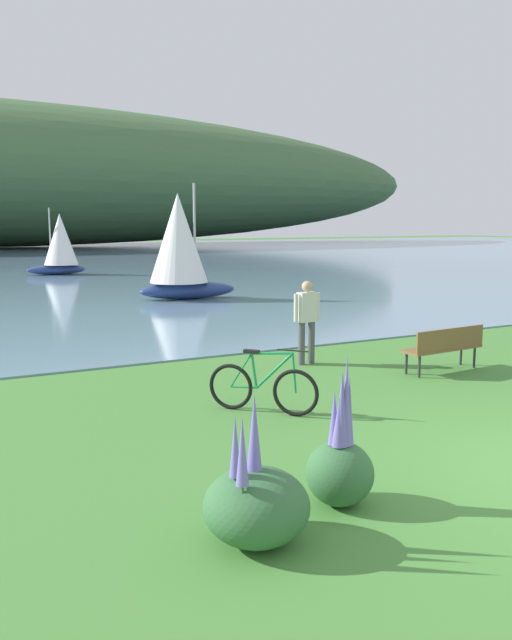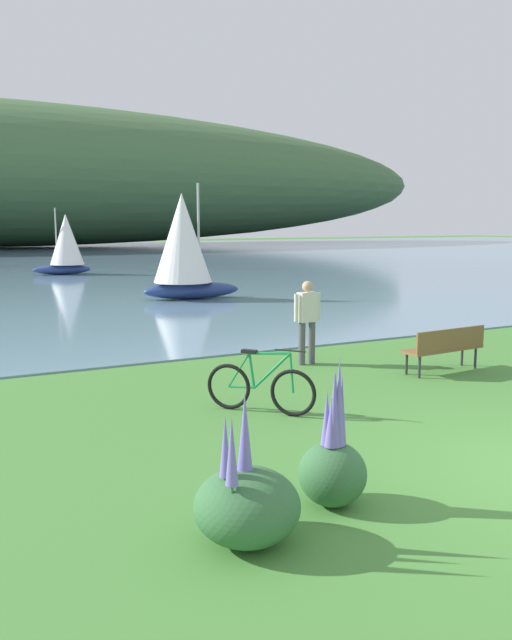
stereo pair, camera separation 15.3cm
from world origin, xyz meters
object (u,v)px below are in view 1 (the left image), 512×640
sailboat_toward_hillside (60,243)px  sailboat_nearest_to_shore (180,245)px  person_at_shoreline (307,317)px  bicycle_leaning_near_bench (263,387)px  park_bench_near_camera (445,345)px

sailboat_toward_hillside → sailboat_nearest_to_shore: bearing=-83.0°
person_at_shoreline → sailboat_toward_hillside: bearing=90.0°
bicycle_leaning_near_bench → person_at_shoreline: person_at_shoreline is taller
park_bench_near_camera → person_at_shoreline: 2.76m
park_bench_near_camera → bicycle_leaning_near_bench: bearing=-170.3°
sailboat_nearest_to_shore → sailboat_toward_hillside: (-1.68, 13.69, -0.31)m
sailboat_nearest_to_shore → sailboat_toward_hillside: sailboat_nearest_to_shore is taller
park_bench_near_camera → bicycle_leaning_near_bench: 4.48m
park_bench_near_camera → sailboat_toward_hillside: 27.08m
park_bench_near_camera → sailboat_nearest_to_shore: bearing=91.5°
bicycle_leaning_near_bench → sailboat_toward_hillside: sailboat_toward_hillside is taller
sailboat_toward_hillside → bicycle_leaning_near_bench: bearing=-94.9°
park_bench_near_camera → sailboat_toward_hillside: sailboat_toward_hillside is taller
person_at_shoreline → sailboat_toward_hillside: size_ratio=0.47×
park_bench_near_camera → person_at_shoreline: bearing=137.5°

